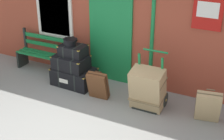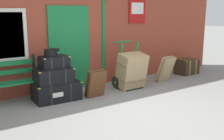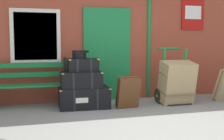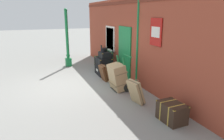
# 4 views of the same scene
# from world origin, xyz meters

# --- Properties ---
(ground_plane) EXTENTS (60.00, 60.00, 0.00)m
(ground_plane) POSITION_xyz_m (0.00, 0.00, 0.00)
(ground_plane) COLOR gray
(brick_facade) EXTENTS (10.40, 0.35, 3.20)m
(brick_facade) POSITION_xyz_m (-0.01, 2.60, 1.60)
(brick_facade) COLOR #9E422D
(brick_facade) RESTS_ON ground
(platform_bench) EXTENTS (1.60, 0.43, 1.01)m
(platform_bench) POSITION_xyz_m (-1.88, 2.16, 0.44)
(platform_bench) COLOR #197A3D
(platform_bench) RESTS_ON ground
(steamer_trunk_base) EXTENTS (1.04, 0.70, 0.43)m
(steamer_trunk_base) POSITION_xyz_m (-0.81, 1.79, 0.21)
(steamer_trunk_base) COLOR black
(steamer_trunk_base) RESTS_ON ground
(steamer_trunk_middle) EXTENTS (0.83, 0.59, 0.33)m
(steamer_trunk_middle) POSITION_xyz_m (-0.86, 1.77, 0.58)
(steamer_trunk_middle) COLOR black
(steamer_trunk_middle) RESTS_ON steamer_trunk_base
(steamer_trunk_top) EXTENTS (0.62, 0.46, 0.27)m
(steamer_trunk_top) POSITION_xyz_m (-0.82, 1.82, 0.87)
(steamer_trunk_top) COLOR black
(steamer_trunk_top) RESTS_ON steamer_trunk_middle
(round_hatbox) EXTENTS (0.33, 0.29, 0.16)m
(round_hatbox) POSITION_xyz_m (-0.88, 1.80, 1.09)
(round_hatbox) COLOR black
(round_hatbox) RESTS_ON steamer_trunk_top
(porters_trolley) EXTENTS (0.71, 0.56, 1.21)m
(porters_trolley) POSITION_xyz_m (1.16, 1.72, 0.27)
(porters_trolley) COLOR black
(porters_trolley) RESTS_ON ground
(large_brown_trunk) EXTENTS (0.70, 0.59, 0.95)m
(large_brown_trunk) POSITION_xyz_m (1.16, 1.55, 0.47)
(large_brown_trunk) COLOR tan
(large_brown_trunk) RESTS_ON ground
(suitcase_caramel) EXTENTS (0.54, 0.47, 0.74)m
(suitcase_caramel) POSITION_xyz_m (2.42, 1.58, 0.37)
(suitcase_caramel) COLOR tan
(suitcase_caramel) RESTS_ON ground
(suitcase_oxblood) EXTENTS (0.46, 0.35, 0.66)m
(suitcase_oxblood) POSITION_xyz_m (0.03, 1.45, 0.33)
(suitcase_oxblood) COLOR brown
(suitcase_oxblood) RESTS_ON ground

